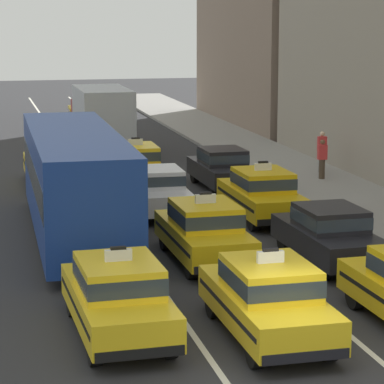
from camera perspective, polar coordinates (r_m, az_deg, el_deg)
ground_plane at (r=17.70m, az=7.14°, el=-11.10°), size 160.00×160.00×0.00m
lane_stripe_left_center at (r=36.20m, az=-6.35°, el=0.38°), size 0.14×80.00×0.01m
lane_stripe_center_right at (r=36.71m, az=-1.39°, el=0.59°), size 0.14×80.00×0.01m
sidewalk_curb at (r=33.66m, az=9.76°, el=-0.40°), size 4.00×90.00×0.15m
taxi_left_nearest at (r=19.22m, az=-4.62°, el=-6.46°), size 1.94×4.61×1.96m
bus_left_second at (r=27.55m, az=-7.30°, el=0.85°), size 2.67×11.23×3.22m
taxi_left_third at (r=36.48m, az=-8.86°, el=1.79°), size 1.84×4.57×1.96m
taxi_center_nearest at (r=19.09m, az=4.76°, el=-6.58°), size 1.86×4.58×1.96m
taxi_center_second at (r=24.80m, az=0.77°, el=-2.42°), size 1.88×4.59×1.96m
sedan_center_third at (r=30.80m, az=-2.19°, el=0.17°), size 1.85×4.34×1.58m
taxi_center_fourth at (r=35.75m, az=-3.55°, el=1.72°), size 1.89×4.59×1.96m
box_truck_center_fifth at (r=43.92m, az=-5.70°, el=4.60°), size 2.31×6.97×3.27m
taxi_center_sixth at (r=50.94m, az=-6.74°, el=4.43°), size 1.98×4.62×1.96m
sedan_right_second at (r=24.92m, az=8.53°, el=-2.54°), size 1.87×4.34×1.58m
taxi_right_third at (r=30.03m, az=4.36°, el=-0.08°), size 1.85×4.57×1.96m
sedan_right_fourth at (r=35.31m, az=1.89°, el=1.56°), size 1.82×4.32×1.58m
pedestrian_mid_block at (r=38.50m, az=8.09°, el=2.51°), size 0.36×0.24×1.72m
pedestrian_by_storefront at (r=36.99m, az=8.10°, el=2.05°), size 0.36×0.24×1.58m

